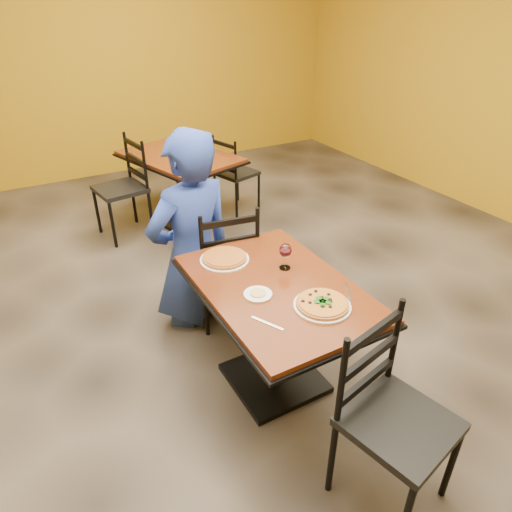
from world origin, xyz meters
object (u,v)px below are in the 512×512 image
table_second (181,173)px  side_plate (258,294)px  chair_main_far (223,261)px  wine_glass (285,255)px  chair_main_near (400,425)px  chair_second_left (120,189)px  chair_second_right (237,173)px  pizza_main (322,303)px  plate_far (225,259)px  pizza_far (224,257)px  plate_main (322,306)px  diner (191,231)px  table_main (276,312)px

table_second → side_plate: 2.64m
chair_main_far → wine_glass: size_ratio=5.36×
table_second → chair_main_near: (-0.30, -3.48, -0.06)m
chair_main_near → chair_second_left: bearing=83.0°
chair_main_far → chair_second_right: 2.01m
chair_main_far → pizza_main: chair_main_far is taller
chair_second_right → side_plate: 2.86m
pizza_main → plate_far: size_ratio=0.92×
pizza_far → wine_glass: (0.28, -0.26, 0.07)m
table_second → plate_main: bearing=-95.8°
wine_glass → side_plate: bearing=-149.5°
side_plate → chair_second_right: bearing=65.2°
plate_far → wine_glass: wine_glass is taller
pizza_far → chair_main_near: bearing=-80.3°
chair_second_right → plate_far: chair_second_right is taller
wine_glass → pizza_main: bearing=-95.0°
chair_second_left → chair_second_right: (1.31, 0.00, -0.06)m
pizza_main → pizza_far: bearing=109.2°
chair_second_left → pizza_main: bearing=-1.0°
pizza_main → diner: bearing=102.2°
table_main → table_second: same height
chair_main_near → pizza_far: (-0.23, 1.34, 0.27)m
chair_second_left → chair_second_right: bearing=81.7°
table_second → wine_glass: bearing=-95.9°
pizza_main → chair_main_far: bearing=93.5°
plate_main → plate_far: bearing=109.2°
table_second → wine_glass: size_ratio=7.92×
chair_main_far → chair_second_left: bearing=-71.5°
pizza_main → wine_glass: (0.04, 0.43, 0.07)m
table_second → pizza_main: 2.86m
pizza_far → diner: bearing=92.1°
chair_second_right → wine_glass: (-0.90, -2.41, 0.41)m
plate_main → wine_glass: wine_glass is taller
chair_main_near → pizza_main: bearing=76.0°
plate_main → table_main: bearing=109.2°
table_main → chair_second_left: size_ratio=1.24×
table_main → side_plate: 0.25m
chair_second_left → pizza_main: size_ratio=3.50×
chair_main_far → chair_main_near: bearing=100.6°
table_main → chair_main_far: chair_main_far is taller
chair_main_far → pizza_far: bearing=75.4°
chair_second_right → side_plate: chair_second_right is taller
table_second → chair_second_left: chair_second_left is taller
pizza_far → wine_glass: bearing=-43.4°
side_plate → chair_second_left: bearing=92.6°
chair_main_near → plate_main: size_ratio=3.21×
chair_main_near → plate_far: 1.38m
chair_second_right → plate_main: chair_second_right is taller
side_plate → table_second: bearing=78.3°
table_main → chair_main_near: bearing=-84.5°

